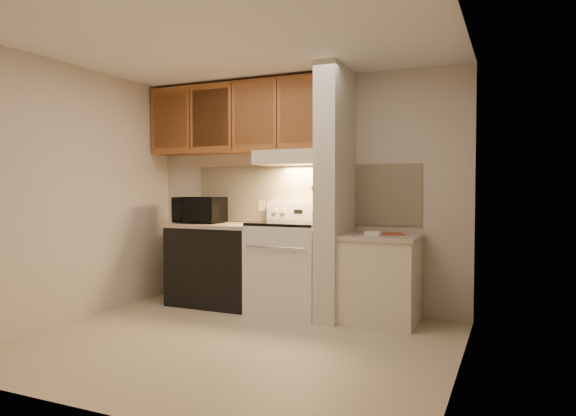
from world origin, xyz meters
The scene contains 50 objects.
floor centered at (0.00, 0.00, 0.00)m, with size 3.60×3.60×0.00m, color #BCAB8C.
ceiling centered at (0.00, 0.00, 2.50)m, with size 3.60×3.60×0.00m, color white.
wall_back centered at (0.00, 1.50, 1.25)m, with size 3.60×0.02×2.50m, color beige.
wall_left centered at (-1.80, 0.00, 1.25)m, with size 0.02×3.00×2.50m, color beige.
wall_right centered at (1.80, 0.00, 1.25)m, with size 0.02×3.00×2.50m, color beige.
backsplash centered at (0.00, 1.49, 1.24)m, with size 2.60×0.02×0.63m, color #F5EAC2.
range_body centered at (0.00, 1.16, 0.46)m, with size 0.76×0.65×0.92m, color silver.
oven_window centered at (0.00, 0.84, 0.50)m, with size 0.50×0.01×0.30m, color black.
oven_handle centered at (0.00, 0.80, 0.72)m, with size 0.02×0.02×0.65m, color silver.
cooktop centered at (0.00, 1.16, 0.94)m, with size 0.74×0.64×0.03m, color black.
range_backguard centered at (0.00, 1.44, 1.05)m, with size 0.76×0.08×0.20m, color silver.
range_display centered at (0.00, 1.40, 1.05)m, with size 0.10×0.01×0.04m, color black.
range_knob_left_outer centered at (-0.28, 1.40, 1.05)m, with size 0.05×0.05×0.02m, color silver.
range_knob_left_inner centered at (-0.18, 1.40, 1.05)m, with size 0.05×0.05×0.02m, color silver.
range_knob_right_inner centered at (0.18, 1.40, 1.05)m, with size 0.05×0.05×0.02m, color silver.
range_knob_right_outer centered at (0.28, 1.40, 1.05)m, with size 0.05×0.05×0.02m, color silver.
dishwasher_front centered at (-0.88, 1.17, 0.43)m, with size 1.00×0.63×0.87m, color black.
left_countertop centered at (-0.88, 1.17, 0.89)m, with size 1.04×0.67×0.04m, color #B49E8E.
spoon_rest centered at (-1.08, 1.33, 0.92)m, with size 0.22×0.07×0.01m, color black.
teal_jar centered at (-1.23, 1.06, 0.96)m, with size 0.10×0.10×0.11m, color #1D5D62.
outlet centered at (-0.48, 1.48, 1.10)m, with size 0.08×0.01×0.12m, color beige.
microwave centered at (-1.10, 1.15, 1.06)m, with size 0.53×0.36×0.29m, color black.
partition_pillar centered at (0.51, 1.15, 1.25)m, with size 0.22×0.70×2.50m, color beige.
pillar_trim centered at (0.39, 1.15, 1.30)m, with size 0.01×0.70×0.04m, color #98582A.
knife_strip centered at (0.39, 1.10, 1.32)m, with size 0.02×0.42×0.04m, color black.
knife_blade_a centered at (0.38, 0.94, 1.22)m, with size 0.01×0.04×0.16m, color silver.
knife_handle_a centered at (0.38, 0.93, 1.37)m, with size 0.02×0.02×0.10m, color black.
knife_blade_b centered at (0.38, 1.02, 1.21)m, with size 0.01×0.04×0.18m, color silver.
knife_handle_b centered at (0.38, 1.03, 1.37)m, with size 0.02×0.02×0.10m, color black.
knife_blade_c centered at (0.38, 1.09, 1.20)m, with size 0.01×0.04×0.20m, color silver.
knife_handle_c centered at (0.38, 1.11, 1.37)m, with size 0.02×0.02×0.10m, color black.
knife_blade_d centered at (0.38, 1.19, 1.22)m, with size 0.01×0.04×0.16m, color silver.
knife_handle_d centered at (0.38, 1.18, 1.37)m, with size 0.02×0.02×0.10m, color black.
knife_blade_e centered at (0.38, 1.27, 1.21)m, with size 0.01×0.04×0.18m, color silver.
knife_handle_e centered at (0.38, 1.27, 1.37)m, with size 0.02×0.02×0.10m, color black.
oven_mitt centered at (0.38, 1.32, 1.19)m, with size 0.03×0.10×0.23m, color slate.
right_cab_base centered at (0.97, 1.15, 0.40)m, with size 0.70×0.60×0.81m, color beige.
right_countertop centered at (0.97, 1.15, 0.83)m, with size 0.74×0.64×0.04m, color #B49E8E.
red_folder centered at (1.07, 1.25, 0.85)m, with size 0.20×0.27×0.01m, color #B4452D.
white_box centered at (0.92, 1.05, 0.87)m, with size 0.14×0.10×0.04m, color white.
range_hood centered at (0.00, 1.28, 1.62)m, with size 0.78×0.44×0.15m, color beige.
hood_lip centered at (0.00, 1.07, 1.58)m, with size 0.78×0.04×0.06m, color beige.
upper_cabinets centered at (-0.69, 1.32, 2.08)m, with size 2.18×0.33×0.77m, color #98582A.
cab_door_a centered at (-1.51, 1.17, 2.08)m, with size 0.46×0.01×0.63m, color #98582A.
cab_gap_a centered at (-1.23, 1.16, 2.08)m, with size 0.01×0.01×0.73m, color black.
cab_door_b centered at (-0.96, 1.17, 2.08)m, with size 0.46×0.01×0.63m, color #98582A.
cab_gap_b centered at (-0.69, 1.16, 2.08)m, with size 0.01×0.01×0.73m, color black.
cab_door_c centered at (-0.42, 1.17, 2.08)m, with size 0.46×0.01×0.63m, color #98582A.
cab_gap_c centered at (-0.14, 1.16, 2.08)m, with size 0.01×0.01×0.73m, color black.
cab_door_d centered at (0.13, 1.17, 2.08)m, with size 0.46×0.01×0.63m, color #98582A.
Camera 1 is at (2.16, -3.72, 1.30)m, focal length 32.00 mm.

